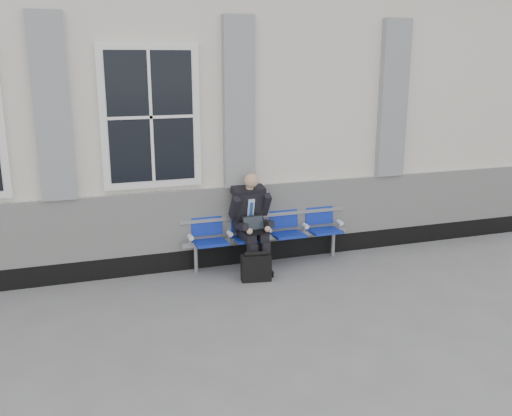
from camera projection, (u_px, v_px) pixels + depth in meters
name	position (u px, v px, depth m)	size (l,w,h in m)	color
ground	(148.00, 317.00, 6.85)	(70.00, 70.00, 0.00)	slate
station_building	(110.00, 108.00, 9.46)	(14.40, 4.40, 4.49)	beige
bench	(267.00, 228.00, 8.54)	(2.60, 0.47, 0.91)	#9EA0A3
businessman	(251.00, 218.00, 8.27)	(0.59, 0.79, 1.44)	black
briefcase	(256.00, 267.00, 7.95)	(0.44, 0.24, 0.43)	black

